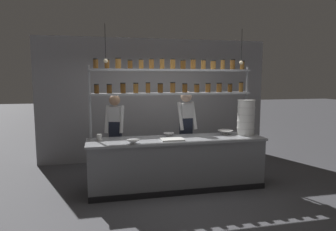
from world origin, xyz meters
TOP-DOWN VIEW (x-y plane):
  - ground_plane at (0.00, 0.00)m, footprint 40.00×40.00m
  - back_wall at (0.00, 2.08)m, footprint 5.56×0.12m
  - prep_counter at (0.00, -0.00)m, footprint 3.16×0.76m
  - spice_shelf_unit at (0.00, 0.33)m, footprint 3.05×0.28m
  - chef_left at (-1.05, 0.75)m, footprint 0.41×0.34m
  - chef_center at (0.35, 0.62)m, footprint 0.38×0.32m
  - container_stack at (1.36, 0.06)m, footprint 0.33×0.33m
  - cutting_board at (-0.11, -0.12)m, footprint 0.40×0.26m
  - prep_bowl_near_left at (-0.81, -0.26)m, footprint 0.23×0.23m
  - prep_bowl_center_front at (1.00, 0.17)m, footprint 0.30×0.30m
  - prep_bowl_center_back at (-0.09, 0.26)m, footprint 0.20×0.20m
  - serving_cup_front at (-1.36, 0.14)m, footprint 0.09×0.09m
  - pendant_light_row at (-0.01, 0.00)m, footprint 2.49×0.07m

SIDE VIEW (x-z plane):
  - ground_plane at x=0.00m, z-range 0.00..0.00m
  - prep_counter at x=0.00m, z-range 0.00..0.92m
  - cutting_board at x=-0.11m, z-range 0.92..0.94m
  - prep_bowl_center_back at x=-0.09m, z-range 0.92..0.97m
  - prep_bowl_near_left at x=-0.81m, z-range 0.92..0.98m
  - prep_bowl_center_front at x=1.00m, z-range 0.92..1.00m
  - chef_left at x=-1.05m, z-range 0.13..1.81m
  - serving_cup_front at x=-1.36m, z-range 0.92..1.03m
  - chef_center at x=0.35m, z-range 0.14..1.88m
  - container_stack at x=1.36m, z-range 0.92..1.59m
  - back_wall at x=0.00m, z-range 0.00..2.92m
  - spice_shelf_unit at x=0.00m, z-range 0.73..3.08m
  - pendant_light_row at x=-0.01m, z-range 1.99..2.62m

